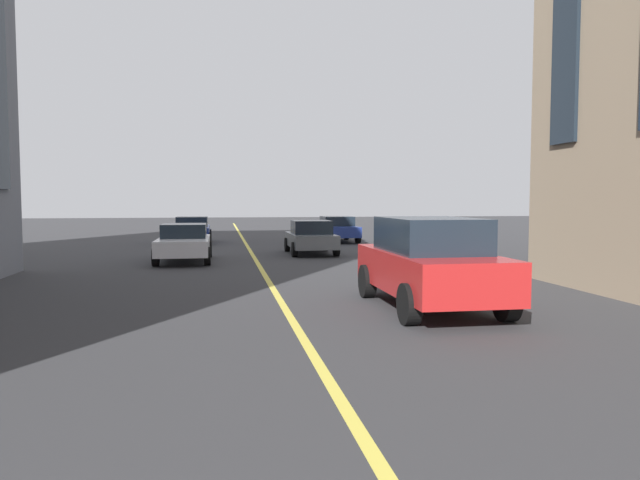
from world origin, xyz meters
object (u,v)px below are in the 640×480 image
(car_white_trailing, at_px, (184,242))
(car_blue_parked_a, at_px, (336,229))
(car_blue_far, at_px, (192,229))
(car_grey_parked_b, at_px, (311,237))
(car_red_oncoming, at_px, (430,262))

(car_white_trailing, bearing_deg, car_blue_parked_a, -38.92)
(car_blue_far, bearing_deg, car_grey_parked_b, -145.11)
(car_blue_parked_a, bearing_deg, car_white_trailing, 141.08)
(car_white_trailing, relative_size, car_grey_parked_b, 1.13)
(car_white_trailing, distance_m, car_blue_far, 9.65)
(car_grey_parked_b, bearing_deg, car_blue_parked_a, -19.30)
(car_white_trailing, relative_size, car_blue_parked_a, 1.00)
(car_grey_parked_b, height_order, car_blue_far, car_grey_parked_b)
(car_white_trailing, bearing_deg, car_red_oncoming, -152.20)
(car_grey_parked_b, distance_m, car_red_oncoming, 12.82)
(car_red_oncoming, xyz_separation_m, car_blue_far, (20.22, 5.71, -0.27))
(car_grey_parked_b, distance_m, car_blue_parked_a, 7.49)
(car_white_trailing, height_order, car_red_oncoming, car_red_oncoming)
(car_white_trailing, relative_size, car_red_oncoming, 0.94)
(car_red_oncoming, bearing_deg, car_blue_far, 15.77)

